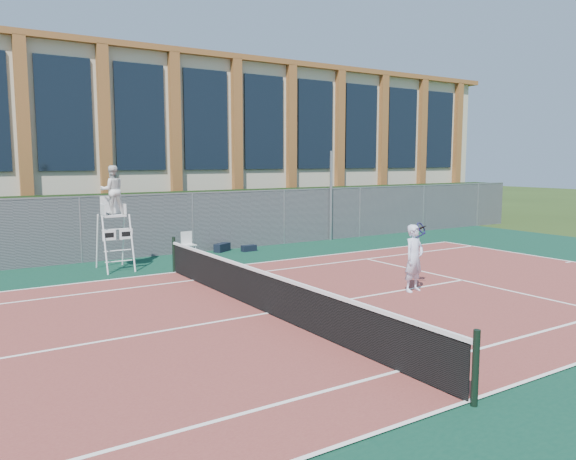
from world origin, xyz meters
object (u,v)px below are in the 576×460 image
steel_pole (331,196)px  plastic_chair (188,242)px  umpire_chair (112,193)px  tennis_player (414,258)px

steel_pole → plastic_chair: steel_pole is taller
steel_pole → umpire_chair: 9.86m
plastic_chair → steel_pole: bearing=6.1°
steel_pole → umpire_chair: (-9.70, -1.66, 0.50)m
tennis_player → plastic_chair: bearing=109.0°
plastic_chair → tennis_player: tennis_player is taller
umpire_chair → tennis_player: (5.65, -7.27, -1.50)m
umpire_chair → plastic_chair: (2.83, 0.93, -1.87)m
tennis_player → steel_pole: bearing=65.6°
tennis_player → umpire_chair: bearing=127.9°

